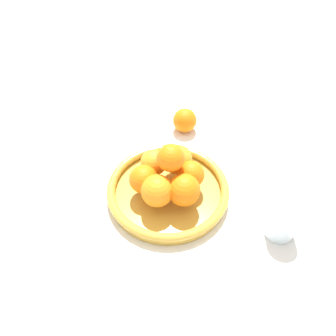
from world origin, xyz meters
TOP-DOWN VIEW (x-y plane):
  - ground_plane at (0.00, 0.00)m, footprint 4.00×4.00m
  - fruit_bowl at (0.00, 0.00)m, footprint 0.31×0.31m
  - orange_pile at (0.00, -0.00)m, footprint 0.19×0.18m
  - stray_orange at (-0.19, 0.18)m, footprint 0.07×0.07m
  - drinking_glass at (0.23, 0.15)m, footprint 0.07×0.07m

SIDE VIEW (x-z plane):
  - ground_plane at x=0.00m, z-range 0.00..0.00m
  - fruit_bowl at x=0.00m, z-range 0.00..0.04m
  - stray_orange at x=-0.19m, z-range 0.00..0.07m
  - drinking_glass at x=0.23m, z-range 0.00..0.09m
  - orange_pile at x=0.00m, z-range 0.02..0.14m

